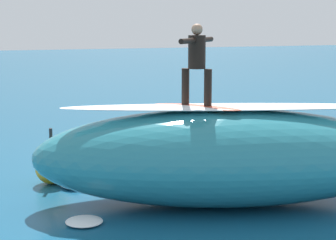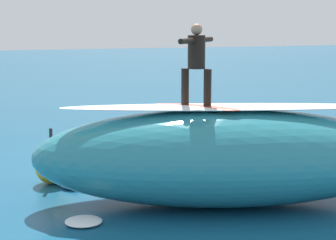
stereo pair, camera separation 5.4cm
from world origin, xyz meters
name	(u,v)px [view 1 (the left image)]	position (x,y,z in m)	size (l,w,h in m)	color
ground_plane	(200,169)	(0.00, 0.00, 0.00)	(120.00, 120.00, 0.00)	#145175
wave_crest	(223,157)	(0.64, 2.71, 0.94)	(7.37, 2.64, 1.89)	teal
wave_foam_lip	(223,107)	(0.64, 2.71, 1.93)	(6.26, 0.92, 0.08)	white
surfboard_riding	(196,107)	(1.13, 2.56, 1.93)	(1.85, 0.52, 0.08)	#E0563D
surfer_riding	(197,58)	(1.13, 2.56, 2.87)	(1.10, 1.10, 1.54)	black
surfboard_paddling	(146,162)	(1.03, -1.00, 0.04)	(2.46, 0.50, 0.08)	#E0563D
surfer_paddling	(142,156)	(1.16, -1.00, 0.20)	(1.62, 0.33, 0.29)	black
buoy_marker	(52,167)	(3.56, 0.10, 0.37)	(0.73, 0.73, 1.24)	orange
foam_patch_near	(84,221)	(3.44, 2.99, 0.05)	(0.67, 0.66, 0.10)	white
foam_patch_mid	(94,172)	(2.53, -0.28, 0.08)	(0.54, 0.42, 0.15)	white
foam_patch_far	(74,182)	(3.13, 0.40, 0.08)	(1.04, 0.65, 0.15)	white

